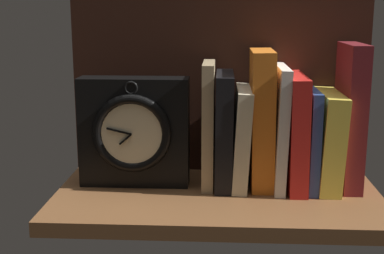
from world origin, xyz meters
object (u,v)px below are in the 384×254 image
Objects in this scene: book_orange_pandolfini at (262,119)px; book_red_requiem at (295,131)px; book_blue_modern at (310,138)px; book_maroon_dawkins at (350,117)px; book_black_skeptic at (224,129)px; book_tan_shortstories at (208,124)px; book_cream_twain at (241,137)px; framed_clock at (134,132)px; book_yellow_seinlanguage at (327,140)px; book_white_catcher at (279,127)px.

book_orange_pandolfini reaches higher than book_red_requiem.
book_maroon_dawkins is at bearing 0.00° from book_blue_modern.
book_black_skeptic is 22.64cm from book_maroon_dawkins.
book_blue_modern is at bearing -0.00° from book_black_skeptic.
book_blue_modern is (8.77, -0.00, -3.38)cm from book_orange_pandolfini.
book_tan_shortstories is at bearing 180.00° from book_red_requiem.
book_red_requiem reaches higher than book_cream_twain.
framed_clock is at bearing -177.77° from book_maroon_dawkins.
book_black_skeptic reaches higher than book_red_requiem.
framed_clock reaches higher than book_cream_twain.
book_yellow_seinlanguage is at bearing 0.00° from book_red_requiem.
book_orange_pandolfini is at bearing 0.00° from book_cream_twain.
book_blue_modern is at bearing -180.00° from book_maroon_dawkins.
book_maroon_dawkins is 1.31× the size of framed_clock.
book_orange_pandolfini is at bearing 180.00° from book_blue_modern.
book_cream_twain is 0.82× the size of book_white_catcher.
book_orange_pandolfini is 12.42cm from book_yellow_seinlanguage.
book_maroon_dawkins is (22.48, 0.00, 2.67)cm from book_black_skeptic.
book_maroon_dawkins is (9.71, 0.00, 2.78)cm from book_red_requiem.
book_white_catcher reaches higher than book_red_requiem.
book_cream_twain is at bearing -180.00° from book_maroon_dawkins.
book_maroon_dawkins reaches higher than framed_clock.
book_maroon_dawkins reaches higher than book_tan_shortstories.
book_cream_twain is 0.72× the size of book_orange_pandolfini.
book_yellow_seinlanguage is at bearing 2.47° from framed_clock.
book_black_skeptic is at bearing 180.00° from book_red_requiem.
book_cream_twain is at bearing 180.00° from book_blue_modern.
book_orange_pandolfini reaches higher than book_blue_modern.
book_red_requiem is 1.13× the size of book_blue_modern.
book_yellow_seinlanguage is 34.99cm from framed_clock.
book_black_skeptic is 9.99cm from book_white_catcher.
book_orange_pandolfini reaches higher than book_cream_twain.
book_maroon_dawkins is at bearing 0.00° from book_red_requiem.
book_orange_pandolfini is 3.50cm from book_white_catcher.
book_tan_shortstories reaches higher than book_white_catcher.
book_orange_pandolfini is at bearing 0.00° from book_tan_shortstories.
book_maroon_dawkins reaches higher than book_orange_pandolfini.
book_cream_twain is (6.03, -0.00, -2.31)cm from book_tan_shortstories.
book_orange_pandolfini is 1.43× the size of book_yellow_seinlanguage.
book_blue_modern is 3.10cm from book_yellow_seinlanguage.
book_cream_twain is at bearing 4.43° from framed_clock.
book_white_catcher is (12.83, 0.00, -0.32)cm from book_tan_shortstories.
book_tan_shortstories is at bearing 180.00° from book_black_skeptic.
book_tan_shortstories is 1.09× the size of book_black_skeptic.
book_cream_twain is at bearing -180.00° from book_orange_pandolfini.
book_red_requiem is 6.05cm from book_yellow_seinlanguage.
book_tan_shortstories is at bearing 180.00° from book_maroon_dawkins.
book_blue_modern is at bearing 0.00° from book_cream_twain.
book_white_catcher is (6.80, 0.00, 1.99)cm from book_cream_twain.
book_orange_pandolfini is 1.38× the size of book_blue_modern.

